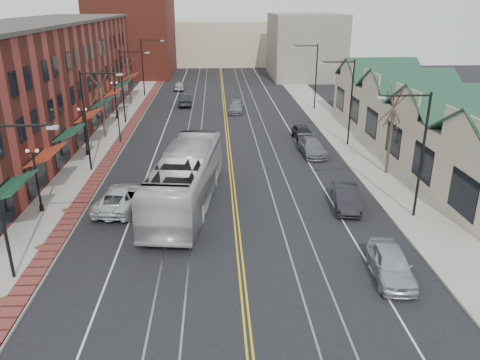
{
  "coord_description": "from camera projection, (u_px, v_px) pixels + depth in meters",
  "views": [
    {
      "loc": [
        -1.18,
        -20.81,
        13.18
      ],
      "look_at": [
        0.35,
        8.15,
        2.0
      ],
      "focal_mm": 35.0,
      "sensor_mm": 36.0,
      "label": 1
    }
  ],
  "objects": [
    {
      "name": "parked_car_c",
      "position": [
        312.0,
        147.0,
        42.45
      ],
      "size": [
        2.21,
        4.98,
        1.42
      ],
      "primitive_type": "imported",
      "rotation": [
        0.0,
        0.0,
        0.05
      ],
      "color": "slate",
      "rests_on": "ground"
    },
    {
      "name": "lamppost_l_2",
      "position": [
        85.0,
        133.0,
        41.4
      ],
      "size": [
        0.84,
        0.28,
        4.27
      ],
      "color": "black",
      "rests_on": "sidewalk_left"
    },
    {
      "name": "sidewalk_left",
      "position": [
        97.0,
        155.0,
        42.2
      ],
      "size": [
        4.0,
        120.0,
        0.15
      ],
      "primitive_type": "cube",
      "color": "gray",
      "rests_on": "ground"
    },
    {
      "name": "distant_car_right",
      "position": [
        236.0,
        107.0,
        58.58
      ],
      "size": [
        2.3,
        4.64,
        1.3
      ],
      "primitive_type": "imported",
      "rotation": [
        0.0,
        0.0,
        -0.11
      ],
      "color": "slate",
      "rests_on": "ground"
    },
    {
      "name": "manhole_mid",
      "position": [
        41.0,
        247.0,
        26.37
      ],
      "size": [
        0.6,
        0.6,
        0.02
      ],
      "primitive_type": "cylinder",
      "color": "#592D19",
      "rests_on": "sidewalk_left"
    },
    {
      "name": "parked_car_a",
      "position": [
        391.0,
        264.0,
        23.54
      ],
      "size": [
        2.24,
        4.66,
        1.54
      ],
      "primitive_type": "imported",
      "rotation": [
        0.0,
        0.0,
        -0.1
      ],
      "color": "#A9ABB0",
      "rests_on": "ground"
    },
    {
      "name": "lamppost_l_3",
      "position": [
        116.0,
        101.0,
        54.44
      ],
      "size": [
        0.84,
        0.28,
        4.27
      ],
      "color": "black",
      "rests_on": "sidewalk_left"
    },
    {
      "name": "streetlight_r_0",
      "position": [
        417.0,
        143.0,
        28.51
      ],
      "size": [
        3.33,
        0.25,
        8.0
      ],
      "color": "black",
      "rests_on": "sidewalk_right"
    },
    {
      "name": "parked_car_d",
      "position": [
        302.0,
        133.0,
        46.98
      ],
      "size": [
        1.81,
        4.27,
        1.44
      ],
      "primitive_type": "imported",
      "rotation": [
        0.0,
        0.0,
        0.03
      ],
      "color": "black",
      "rests_on": "ground"
    },
    {
      "name": "distant_car_left",
      "position": [
        185.0,
        100.0,
        62.16
      ],
      "size": [
        1.79,
        4.73,
        1.54
      ],
      "primitive_type": "imported",
      "rotation": [
        0.0,
        0.0,
        3.18
      ],
      "color": "black",
      "rests_on": "ground"
    },
    {
      "name": "building_left",
      "position": [
        36.0,
        83.0,
        46.43
      ],
      "size": [
        10.0,
        50.0,
        11.0
      ],
      "primitive_type": "cube",
      "color": "maroon",
      "rests_on": "ground"
    },
    {
      "name": "traffic_signal",
      "position": [
        118.0,
        120.0,
        45.18
      ],
      "size": [
        0.18,
        0.15,
        3.8
      ],
      "color": "black",
      "rests_on": "sidewalk_left"
    },
    {
      "name": "streetlight_l_3",
      "position": [
        145.0,
        61.0,
        66.56
      ],
      "size": [
        3.33,
        0.25,
        8.0
      ],
      "color": "black",
      "rests_on": "sidewalk_left"
    },
    {
      "name": "lamppost_l_1",
      "position": [
        37.0,
        182.0,
        30.22
      ],
      "size": [
        0.84,
        0.28,
        4.27
      ],
      "color": "black",
      "rests_on": "sidewalk_left"
    },
    {
      "name": "tree_left_near",
      "position": [
        102.0,
        104.0,
        46.53
      ],
      "size": [
        1.78,
        1.37,
        6.48
      ],
      "color": "#382B21",
      "rests_on": "sidewalk_left"
    },
    {
      "name": "manhole_near",
      "position": [
        4.0,
        300.0,
        21.71
      ],
      "size": [
        0.6,
        0.6,
        0.02
      ],
      "primitive_type": "cylinder",
      "color": "#592D19",
      "rests_on": "sidewalk_left"
    },
    {
      "name": "ground",
      "position": [
        242.0,
        273.0,
        24.19
      ],
      "size": [
        160.0,
        160.0,
        0.0
      ],
      "primitive_type": "plane",
      "color": "black",
      "rests_on": "ground"
    },
    {
      "name": "tree_left_far",
      "position": [
        129.0,
        81.0,
        61.53
      ],
      "size": [
        1.66,
        1.28,
        6.02
      ],
      "color": "#382B21",
      "rests_on": "sidewalk_left"
    },
    {
      "name": "parked_suv",
      "position": [
        121.0,
        197.0,
        31.4
      ],
      "size": [
        3.32,
        5.96,
        1.58
      ],
      "primitive_type": "imported",
      "rotation": [
        0.0,
        0.0,
        3.01
      ],
      "color": "silver",
      "rests_on": "ground"
    },
    {
      "name": "backdrop_mid",
      "position": [
        220.0,
        43.0,
        101.77
      ],
      "size": [
        22.0,
        14.0,
        9.0
      ],
      "primitive_type": "cube",
      "color": "#B8AB8D",
      "rests_on": "ground"
    },
    {
      "name": "parked_car_b",
      "position": [
        346.0,
        198.0,
        31.5
      ],
      "size": [
        2.15,
        4.64,
        1.47
      ],
      "primitive_type": "imported",
      "rotation": [
        0.0,
        0.0,
        -0.14
      ],
      "color": "black",
      "rests_on": "ground"
    },
    {
      "name": "distant_car_far",
      "position": [
        179.0,
        86.0,
        72.98
      ],
      "size": [
        1.81,
        4.12,
        1.38
      ],
      "primitive_type": "imported",
      "rotation": [
        0.0,
        0.0,
        3.19
      ],
      "color": "#9D9FA4",
      "rests_on": "ground"
    },
    {
      "name": "backdrop_right",
      "position": [
        305.0,
        46.0,
        83.51
      ],
      "size": [
        12.0,
        16.0,
        11.0
      ],
      "primitive_type": "cube",
      "color": "slate",
      "rests_on": "ground"
    },
    {
      "name": "streetlight_l_0",
      "position": [
        6.0,
        187.0,
        21.83
      ],
      "size": [
        3.33,
        0.25,
        8.0
      ],
      "color": "black",
      "rests_on": "sidewalk_left"
    },
    {
      "name": "streetlight_l_2",
      "position": [
        126.0,
        79.0,
        51.65
      ],
      "size": [
        3.33,
        0.25,
        8.0
      ],
      "color": "black",
      "rests_on": "sidewalk_left"
    },
    {
      "name": "streetlight_l_1",
      "position": [
        90.0,
        111.0,
        36.74
      ],
      "size": [
        3.33,
        0.25,
        8.0
      ],
      "color": "black",
      "rests_on": "sidewalk_left"
    },
    {
      "name": "transit_bus",
      "position": [
        186.0,
        179.0,
        31.51
      ],
      "size": [
        5.05,
        14.11,
        3.84
      ],
      "primitive_type": "imported",
      "rotation": [
        0.0,
        0.0,
        3.01
      ],
      "color": "silver",
      "rests_on": "ground"
    },
    {
      "name": "sidewalk_right",
      "position": [
        358.0,
        151.0,
        43.39
      ],
      "size": [
        4.0,
        120.0,
        0.15
      ],
      "primitive_type": "cube",
      "color": "gray",
      "rests_on": "ground"
    },
    {
      "name": "backdrop_left",
      "position": [
        134.0,
        36.0,
        86.11
      ],
      "size": [
        14.0,
        18.0,
        14.0
      ],
      "primitive_type": "cube",
      "color": "maroon",
      "rests_on": "ground"
    },
    {
      "name": "streetlight_r_1",
      "position": [
        347.0,
        94.0,
        43.42
      ],
      "size": [
        3.33,
        0.25,
        8.0
      ],
      "color": "black",
      "rests_on": "sidewalk_right"
    },
    {
      "name": "streetlight_r_2",
      "position": [
        313.0,
        70.0,
        58.33
      ],
      "size": [
        3.33,
        0.25,
        8.0
      ],
      "color": "black",
      "rests_on": "sidewalk_right"
    },
    {
      "name": "manhole_far",
      "position": [
        67.0,
        210.0,
        31.03
      ],
      "size": [
        0.6,
        0.6,
        0.02
      ],
      "primitive_type": "cylinder",
      "color": "#592D19",
      "rests_on": "sidewalk_left"
    },
    {
      "name": "tree_right_mid",
      "position": [
        391.0,
        129.0,
        36.5
      ],
      "size": [
        1.9,
        1.46,
        6.93
      ],
      "color": "#382B21",
      "rests_on": "sidewalk_right"
    },
    {
      "name": "building_right",
      "position": [
        425.0,
        127.0,
        42.88
      ],
      "size": [
        8.0,
        36.0,
        4.6
      ],
      "primitive_type": "cube",
      "color": "#B8AB8D",
      "rests_on": "ground"
    }
  ]
}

